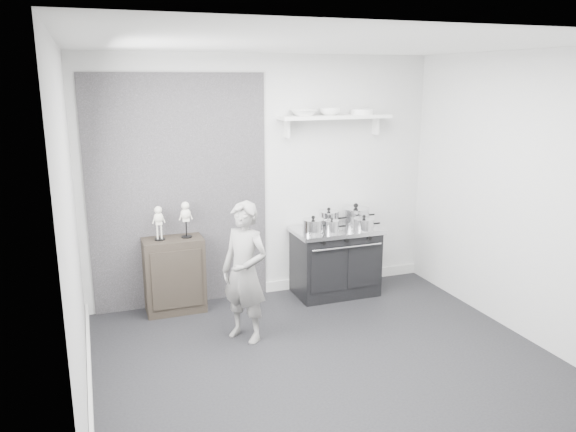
# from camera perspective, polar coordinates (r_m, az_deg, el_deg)

# --- Properties ---
(ground) EXTENTS (4.00, 4.00, 0.00)m
(ground) POSITION_cam_1_polar(r_m,az_deg,el_deg) (5.14, 4.01, -14.62)
(ground) COLOR black
(ground) RESTS_ON ground
(room_shell) EXTENTS (4.02, 3.62, 2.71)m
(room_shell) POSITION_cam_1_polar(r_m,az_deg,el_deg) (4.69, 2.62, 3.91)
(room_shell) COLOR silver
(room_shell) RESTS_ON ground
(wall_shelf) EXTENTS (1.30, 0.26, 0.24)m
(wall_shelf) POSITION_cam_1_polar(r_m,az_deg,el_deg) (6.39, 4.81, 9.91)
(wall_shelf) COLOR white
(wall_shelf) RESTS_ON room_shell
(stove) EXTENTS (0.98, 0.61, 0.78)m
(stove) POSITION_cam_1_polar(r_m,az_deg,el_deg) (6.50, 4.83, -4.56)
(stove) COLOR black
(stove) RESTS_ON ground
(side_cabinet) EXTENTS (0.62, 0.36, 0.81)m
(side_cabinet) POSITION_cam_1_polar(r_m,az_deg,el_deg) (6.13, -11.48, -5.89)
(side_cabinet) COLOR black
(side_cabinet) RESTS_ON ground
(child) EXTENTS (0.56, 0.58, 1.35)m
(child) POSITION_cam_1_polar(r_m,az_deg,el_deg) (5.30, -4.41, -5.71)
(child) COLOR slate
(child) RESTS_ON ground
(pot_front_left) EXTENTS (0.32, 0.24, 0.20)m
(pot_front_left) POSITION_cam_1_polar(r_m,az_deg,el_deg) (6.16, 2.57, -1.02)
(pot_front_left) COLOR silver
(pot_front_left) RESTS_ON stove
(pot_back_left) EXTENTS (0.32, 0.24, 0.22)m
(pot_back_left) POSITION_cam_1_polar(r_m,az_deg,el_deg) (6.44, 4.15, -0.26)
(pot_back_left) COLOR silver
(pot_back_left) RESTS_ON stove
(pot_back_right) EXTENTS (0.41, 0.32, 0.24)m
(pot_back_right) POSITION_cam_1_polar(r_m,az_deg,el_deg) (6.61, 6.88, 0.06)
(pot_back_right) COLOR silver
(pot_back_right) RESTS_ON stove
(pot_front_right) EXTENTS (0.32, 0.23, 0.17)m
(pot_front_right) POSITION_cam_1_polar(r_m,az_deg,el_deg) (6.35, 7.71, -0.80)
(pot_front_right) COLOR silver
(pot_front_right) RESTS_ON stove
(pot_front_center) EXTENTS (0.25, 0.17, 0.17)m
(pot_front_center) POSITION_cam_1_polar(r_m,az_deg,el_deg) (6.18, 4.46, -1.06)
(pot_front_center) COLOR silver
(pot_front_center) RESTS_ON stove
(skeleton_full) EXTENTS (0.12, 0.07, 0.41)m
(skeleton_full) POSITION_cam_1_polar(r_m,az_deg,el_deg) (5.94, -13.00, -0.46)
(skeleton_full) COLOR silver
(skeleton_full) RESTS_ON side_cabinet
(skeleton_torso) EXTENTS (0.12, 0.08, 0.44)m
(skeleton_torso) POSITION_cam_1_polar(r_m,az_deg,el_deg) (5.97, -10.35, -0.09)
(skeleton_torso) COLOR silver
(skeleton_torso) RESTS_ON side_cabinet
(bowl_large) EXTENTS (0.28, 0.28, 0.07)m
(bowl_large) POSITION_cam_1_polar(r_m,az_deg,el_deg) (6.23, 1.59, 10.46)
(bowl_large) COLOR white
(bowl_large) RESTS_ON wall_shelf
(bowl_small) EXTENTS (0.24, 0.24, 0.08)m
(bowl_small) POSITION_cam_1_polar(r_m,az_deg,el_deg) (6.35, 4.28, 10.52)
(bowl_small) COLOR white
(bowl_small) RESTS_ON wall_shelf
(plate_stack) EXTENTS (0.26, 0.26, 0.06)m
(plate_stack) POSITION_cam_1_polar(r_m,az_deg,el_deg) (6.52, 7.55, 10.46)
(plate_stack) COLOR white
(plate_stack) RESTS_ON wall_shelf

